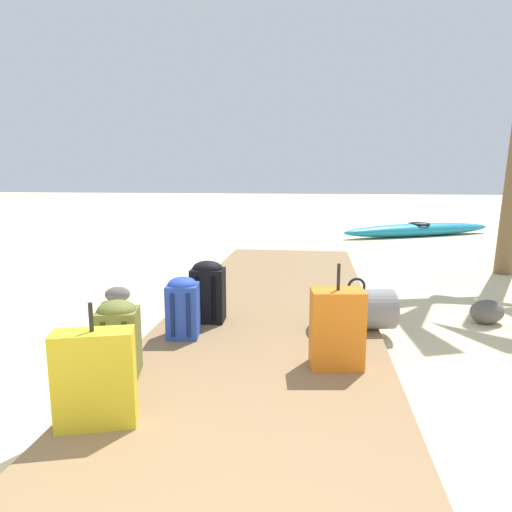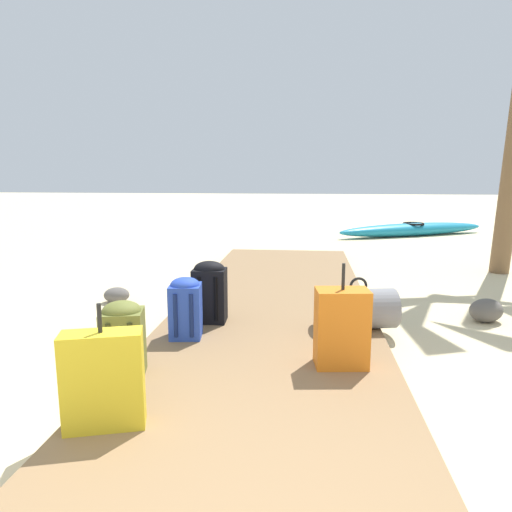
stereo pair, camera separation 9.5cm
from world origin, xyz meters
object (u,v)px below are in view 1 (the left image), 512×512
at_px(suitcase_orange, 337,328).
at_px(backpack_blue, 183,306).
at_px(backpack_olive, 118,336).
at_px(suitcase_yellow, 95,379).
at_px(kayak, 419,230).
at_px(duffel_bag_grey, 356,309).
at_px(backpack_black, 208,290).

relative_size(suitcase_orange, backpack_blue, 1.45).
distance_m(backpack_olive, suitcase_yellow, 0.67).
height_order(backpack_olive, kayak, backpack_olive).
relative_size(suitcase_yellow, backpack_blue, 1.35).
xyz_separation_m(backpack_blue, kayak, (3.56, 7.54, -0.20)).
xyz_separation_m(backpack_blue, duffel_bag_grey, (1.48, 0.39, -0.09)).
bearing_deg(backpack_blue, duffel_bag_grey, 14.88).
xyz_separation_m(suitcase_orange, suitcase_yellow, (-1.35, -0.97, -0.01)).
distance_m(backpack_black, duffel_bag_grey, 1.37).
height_order(suitcase_yellow, backpack_blue, suitcase_yellow).
distance_m(backpack_black, kayak, 7.90).
bearing_deg(suitcase_orange, backpack_blue, 160.12).
xyz_separation_m(backpack_black, suitcase_yellow, (-0.20, -1.87, -0.03)).
bearing_deg(backpack_blue, kayak, 64.71).
height_order(suitcase_orange, backpack_olive, suitcase_orange).
xyz_separation_m(backpack_olive, duffel_bag_grey, (1.72, 1.18, -0.10)).
bearing_deg(suitcase_yellow, backpack_black, 84.02).
bearing_deg(backpack_olive, suitcase_orange, 12.18).
distance_m(suitcase_yellow, duffel_bag_grey, 2.41).
bearing_deg(backpack_olive, suitcase_yellow, -76.74).
xyz_separation_m(backpack_black, backpack_blue, (-0.12, -0.44, -0.03)).
height_order(backpack_black, backpack_blue, backpack_black).
height_order(backpack_olive, suitcase_yellow, suitcase_yellow).
bearing_deg(kayak, backpack_blue, -115.29).
bearing_deg(kayak, backpack_black, -115.89).
distance_m(backpack_olive, duffel_bag_grey, 2.08).
bearing_deg(backpack_olive, duffel_bag_grey, 34.53).
distance_m(suitcase_orange, duffel_bag_grey, 0.89).
bearing_deg(backpack_olive, backpack_blue, 73.57).
bearing_deg(duffel_bag_grey, kayak, 73.78).
bearing_deg(suitcase_yellow, backpack_blue, 86.85).
xyz_separation_m(suitcase_yellow, backpack_blue, (0.08, 1.43, 0.00)).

